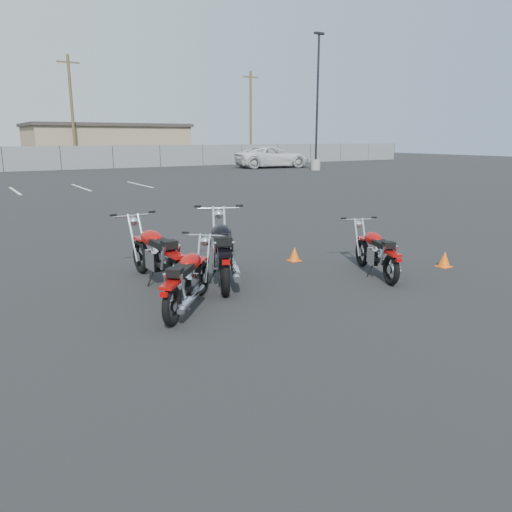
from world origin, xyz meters
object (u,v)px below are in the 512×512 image
motorcycle_second_black (223,251)px  white_van (273,151)px  motorcycle_rear_red (377,252)px  motorcycle_front_red (157,255)px  motorcycle_third_red (188,280)px

motorcycle_second_black → white_van: white_van is taller
motorcycle_rear_red → white_van: 33.09m
motorcycle_front_red → white_van: bearing=53.0°
motorcycle_second_black → white_van: 33.55m
motorcycle_third_red → white_van: bearing=54.3°
motorcycle_second_black → white_van: size_ratio=0.33×
motorcycle_third_red → motorcycle_rear_red: size_ratio=0.91×
motorcycle_second_black → motorcycle_third_red: size_ratio=1.38×
motorcycle_front_red → motorcycle_second_black: bearing=-26.7°
motorcycle_third_red → motorcycle_rear_red: 3.64m
motorcycle_third_red → motorcycle_front_red: bearing=85.8°
motorcycle_front_red → motorcycle_third_red: 1.51m
motorcycle_rear_red → white_van: size_ratio=0.26×
motorcycle_front_red → motorcycle_second_black: (0.99, -0.50, 0.04)m
motorcycle_front_red → motorcycle_third_red: motorcycle_front_red is taller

